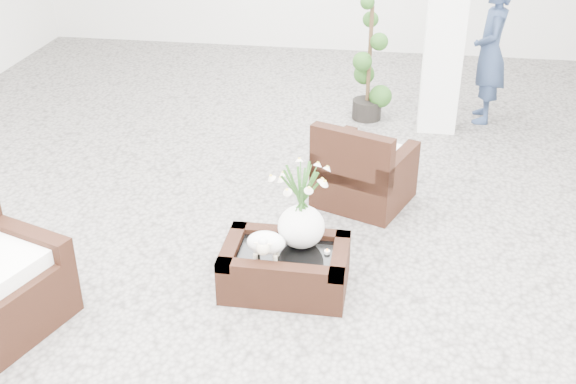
# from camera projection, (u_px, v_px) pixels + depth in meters

# --- Properties ---
(ground) EXTENTS (11.00, 11.00, 0.00)m
(ground) POSITION_uv_depth(u_px,v_px,m) (290.00, 255.00, 5.62)
(ground) COLOR gray
(ground) RESTS_ON ground
(coffee_table) EXTENTS (0.90, 0.60, 0.31)m
(coffee_table) POSITION_uv_depth(u_px,v_px,m) (285.00, 269.00, 5.17)
(coffee_table) COLOR #32190E
(coffee_table) RESTS_ON ground
(sheep_figurine) EXTENTS (0.28, 0.23, 0.21)m
(sheep_figurine) POSITION_uv_depth(u_px,v_px,m) (266.00, 245.00, 4.98)
(sheep_figurine) COLOR white
(sheep_figurine) RESTS_ON coffee_table
(planter_narcissus) EXTENTS (0.44, 0.44, 0.80)m
(planter_narcissus) POSITION_uv_depth(u_px,v_px,m) (301.00, 197.00, 4.98)
(planter_narcissus) COLOR white
(planter_narcissus) RESTS_ON coffee_table
(tealight) EXTENTS (0.04, 0.04, 0.03)m
(tealight) POSITION_uv_depth(u_px,v_px,m) (327.00, 252.00, 5.07)
(tealight) COLOR white
(tealight) RESTS_ON coffee_table
(armchair) EXTENTS (0.95, 0.93, 0.79)m
(armchair) POSITION_uv_depth(u_px,v_px,m) (365.00, 161.00, 6.22)
(armchair) COLOR #32190E
(armchair) RESTS_ON ground
(topiary) EXTENTS (0.37, 0.37, 1.37)m
(topiary) POSITION_uv_depth(u_px,v_px,m) (369.00, 60.00, 7.79)
(topiary) COLOR #204416
(topiary) RESTS_ON ground
(shopper) EXTENTS (0.39, 0.58, 1.57)m
(shopper) POSITION_uv_depth(u_px,v_px,m) (490.00, 52.00, 7.71)
(shopper) COLOR navy
(shopper) RESTS_ON ground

